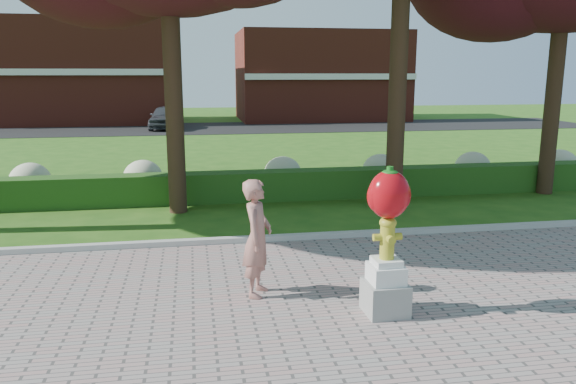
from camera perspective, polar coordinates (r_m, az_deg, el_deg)
The scene contains 10 objects.
ground at distance 8.88m, azimuth 1.40°, elevation -10.76°, with size 100.00×100.00×0.00m, color #265515.
curb at distance 11.65m, azimuth -1.45°, elevation -4.78°, with size 40.00×0.18×0.15m, color #ADADA5.
lawn_hedge at distance 15.42m, azimuth -3.61°, elevation 0.62°, with size 24.00×0.70×0.80m, color #224D16.
hydrangea_row at distance 16.44m, azimuth -2.01°, elevation 1.88°, with size 20.10×1.10×0.99m.
street at distance 36.23m, azimuth -7.21°, elevation 6.48°, with size 50.00×8.00×0.02m, color black.
building_left at distance 42.87m, azimuth -21.47°, elevation 11.27°, with size 14.00×8.00×7.00m, color maroon.
building_right at distance 43.12m, azimuth 3.19°, elevation 11.67°, with size 12.00×8.00×6.40m, color maroon.
hydrant_sculpture at distance 8.02m, azimuth 10.06°, elevation -4.56°, with size 0.63×0.60×2.15m.
woman at distance 8.65m, azimuth -3.14°, elevation -4.67°, with size 0.67×0.44×1.83m, color #A5695E.
parked_car at distance 36.04m, azimuth -12.32°, elevation 7.45°, with size 1.73×4.29×1.46m, color #3F4146.
Camera 1 is at (-1.59, -8.04, 3.44)m, focal length 35.00 mm.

